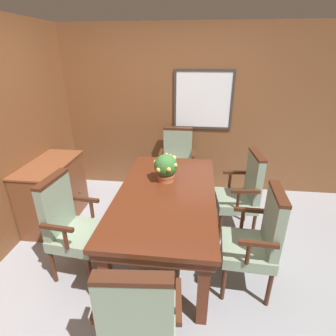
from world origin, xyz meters
TOP-DOWN VIEW (x-y plane):
  - ground_plane at (0.00, 0.00)m, footprint 14.00×14.00m
  - wall_back at (0.00, 1.89)m, footprint 7.20×0.08m
  - dining_table at (0.10, 0.28)m, footprint 1.00×1.88m
  - chair_head_far at (0.10, 1.61)m, footprint 0.52×0.45m
  - chair_head_near at (0.09, -1.02)m, footprint 0.55×0.49m
  - chair_right_near at (0.97, -0.13)m, footprint 0.47×0.53m
  - chair_right_far at (0.96, 0.73)m, footprint 0.49×0.55m
  - chair_left_near at (-0.79, -0.11)m, footprint 0.49×0.55m
  - potted_plant at (0.06, 0.53)m, footprint 0.28×0.27m
  - sideboard_cabinet at (-1.41, 0.68)m, footprint 0.50×0.96m

SIDE VIEW (x-z plane):
  - ground_plane at x=0.00m, z-range 0.00..0.00m
  - sideboard_cabinet at x=-1.41m, z-range 0.00..0.82m
  - chair_head_far at x=0.10m, z-range 0.04..1.08m
  - chair_head_near at x=0.09m, z-range 0.04..1.08m
  - chair_right_near at x=0.97m, z-range 0.04..1.08m
  - chair_right_far at x=0.96m, z-range 0.04..1.08m
  - chair_left_near at x=-0.79m, z-range 0.04..1.08m
  - dining_table at x=0.10m, z-range 0.28..1.03m
  - potted_plant at x=0.06m, z-range 0.75..1.07m
  - wall_back at x=0.00m, z-range 0.00..2.45m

